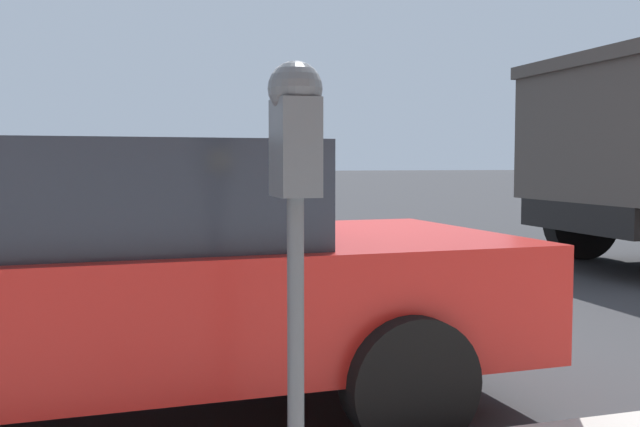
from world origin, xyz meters
TOP-DOWN VIEW (x-y plane):
  - ground_plane at (0.00, 0.00)m, footprint 220.00×220.00m
  - parking_meter at (-2.60, 0.81)m, footprint 0.21×0.19m
  - car_red at (-1.06, 1.61)m, footprint 2.16×4.76m

SIDE VIEW (x-z plane):
  - ground_plane at x=0.00m, z-range 0.00..0.00m
  - car_red at x=-1.06m, z-range 0.05..1.50m
  - parking_meter at x=-2.60m, z-range 0.56..2.10m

